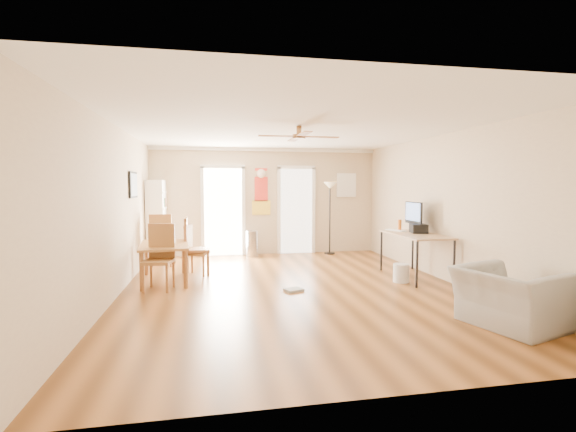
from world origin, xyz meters
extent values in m
plane|color=brown|center=(0.00, 0.00, 0.00)|extent=(7.00, 7.00, 0.00)
cube|color=red|center=(-0.13, 3.48, 1.55)|extent=(0.46, 0.03, 1.10)
cube|color=white|center=(2.05, 3.47, 1.70)|extent=(0.50, 0.04, 0.60)
cube|color=black|center=(-2.73, 1.40, 1.70)|extent=(0.04, 0.66, 0.48)
cylinder|color=#A9A8AB|center=(-0.39, 3.16, 0.31)|extent=(0.32, 0.32, 0.62)
cube|color=white|center=(2.20, 0.93, 0.82)|extent=(0.28, 0.45, 0.02)
cube|color=black|center=(2.45, 0.50, 0.89)|extent=(0.35, 0.38, 0.17)
cylinder|color=#D25F12|center=(2.30, 0.96, 0.91)|extent=(0.07, 0.07, 0.21)
cylinder|color=silver|center=(1.92, 0.10, 0.16)|extent=(0.32, 0.32, 0.32)
cube|color=gray|center=(-0.05, -0.16, 0.02)|extent=(0.33, 0.29, 0.04)
imported|color=#979692|center=(2.15, -2.24, 0.35)|extent=(1.20, 1.29, 0.69)
camera|label=1|loc=(-1.32, -6.42, 1.68)|focal=25.35mm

